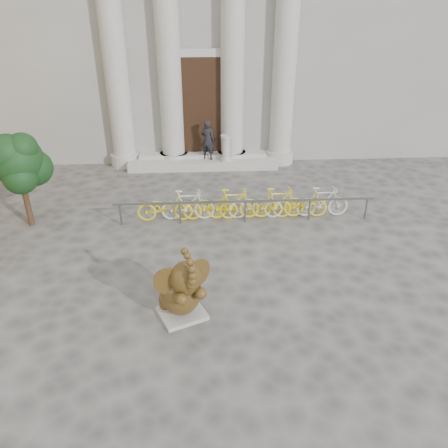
{
  "coord_description": "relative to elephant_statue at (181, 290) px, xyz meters",
  "views": [
    {
      "loc": [
        -0.14,
        -7.63,
        6.25
      ],
      "look_at": [
        0.43,
        2.17,
        1.1
      ],
      "focal_mm": 35.0,
      "sensor_mm": 36.0,
      "label": 1
    }
  ],
  "objects": [
    {
      "name": "entrance_steps",
      "position": [
        0.6,
        9.42,
        -0.51
      ],
      "size": [
        6.0,
        1.2,
        0.36
      ],
      "primitive_type": "cube",
      "color": "#A8A59E",
      "rests_on": "ground"
    },
    {
      "name": "elephant_statue",
      "position": [
        0.0,
        0.0,
        0.0
      ],
      "size": [
        1.28,
        1.5,
        1.89
      ],
      "rotation": [
        0.0,
        0.0,
        0.41
      ],
      "color": "#A8A59E",
      "rests_on": "ground"
    },
    {
      "name": "classical_building",
      "position": [
        0.6,
        14.95,
        5.3
      ],
      "size": [
        22.0,
        10.7,
        12.0
      ],
      "color": "gray",
      "rests_on": "ground"
    },
    {
      "name": "bike_rack",
      "position": [
        1.8,
        4.66,
        -0.19
      ],
      "size": [
        8.0,
        0.53,
        1.0
      ],
      "color": "slate",
      "rests_on": "ground"
    },
    {
      "name": "pedestrian",
      "position": [
        0.8,
        9.35,
        0.46
      ],
      "size": [
        0.68,
        0.57,
        1.58
      ],
      "primitive_type": "imported",
      "rotation": [
        0.0,
        0.0,
        2.76
      ],
      "color": "black",
      "rests_on": "entrance_steps"
    },
    {
      "name": "tree",
      "position": [
        -4.72,
        4.58,
        1.34
      ],
      "size": [
        1.67,
        1.52,
        2.9
      ],
      "color": "#332114",
      "rests_on": "ground"
    },
    {
      "name": "ground",
      "position": [
        0.6,
        0.02,
        -0.69
      ],
      "size": [
        80.0,
        80.0,
        0.0
      ],
      "primitive_type": "plane",
      "color": "#474442",
      "rests_on": "ground"
    },
    {
      "name": "balustrade_post",
      "position": [
        1.52,
        9.12,
        0.15
      ],
      "size": [
        0.42,
        0.42,
        1.04
      ],
      "color": "#A8A59E",
      "rests_on": "entrance_steps"
    }
  ]
}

